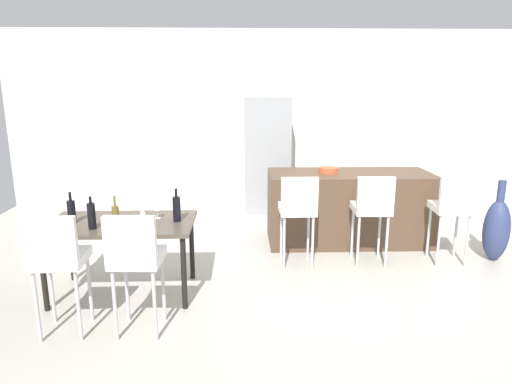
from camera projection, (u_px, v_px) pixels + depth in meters
The scene contains 18 objects.
ground_plane at pixel (342, 267), 5.11m from camera, with size 10.00×10.00×0.00m, color #ADA89E.
back_wall at pixel (308, 119), 7.57m from camera, with size 10.00×0.12×2.90m, color silver.
kitchen_island at pixel (349, 207), 5.85m from camera, with size 2.08×0.83×0.92m, color #4C3828.
bar_chair_left at pixel (298, 206), 4.99m from camera, with size 0.40×0.40×1.05m.
bar_chair_middle at pixel (372, 206), 5.02m from camera, with size 0.41×0.41×1.05m.
bar_chair_right at pixel (453, 205), 5.05m from camera, with size 0.42×0.42×1.05m.
dining_table at pixel (121, 229), 4.31m from camera, with size 1.38×0.79×0.74m.
dining_chair_near at pixel (57, 255), 3.56m from camera, with size 0.42×0.42×1.05m.
dining_chair_far at pixel (135, 255), 3.58m from camera, with size 0.42×0.42×1.05m.
wine_bottle_middle at pixel (92, 215), 4.06m from camera, with size 0.07×0.07×0.30m.
wine_bottle_near at pixel (116, 216), 4.11m from camera, with size 0.06×0.06×0.30m.
wine_bottle_corner at pixel (177, 208), 4.28m from camera, with size 0.08×0.08×0.32m.
wine_bottle_left at pixel (72, 211), 4.22m from camera, with size 0.08×0.08×0.30m.
wine_glass_right at pixel (157, 206), 4.38m from camera, with size 0.07×0.07×0.17m.
wine_glass_far at pixel (143, 212), 4.17m from camera, with size 0.07×0.07×0.17m.
refrigerator at pixel (267, 155), 7.24m from camera, with size 0.72×0.68×1.84m, color #939699.
fruit_bowl at pixel (329, 170), 5.74m from camera, with size 0.24×0.24×0.07m, color #C6512D.
floor_vase at pixel (496, 229), 5.22m from camera, with size 0.29×0.29×0.96m.
Camera 1 is at (-1.14, -4.74, 2.02)m, focal length 31.46 mm.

